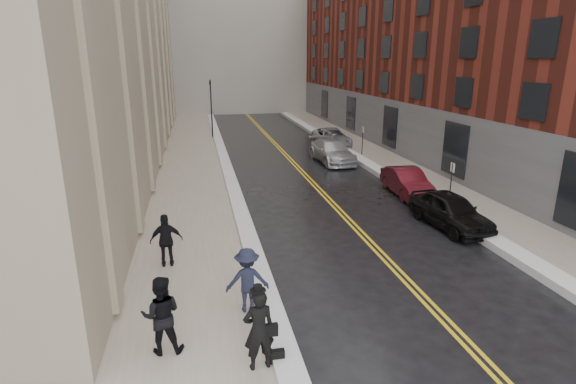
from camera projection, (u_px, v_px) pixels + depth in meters
name	position (u px, v px, depth m)	size (l,w,h in m)	color
ground	(348.00, 311.00, 12.97)	(160.00, 160.00, 0.00)	black
sidewalk_left	(191.00, 178.00, 27.11)	(4.00, 64.00, 0.15)	gray
sidewalk_right	(399.00, 167.00, 29.69)	(3.00, 64.00, 0.15)	gray
lane_stripe_a	(302.00, 173.00, 28.45)	(0.12, 64.00, 0.01)	gold
lane_stripe_b	(305.00, 173.00, 28.49)	(0.12, 64.00, 0.01)	gold
snow_ridge_left	(229.00, 175.00, 27.53)	(0.70, 60.80, 0.26)	white
snow_ridge_right	(373.00, 167.00, 29.32)	(0.85, 60.80, 0.30)	white
building_right	(469.00, 32.00, 35.33)	(14.00, 50.00, 18.00)	maroon
traffic_signal	(211.00, 104.00, 39.75)	(0.18, 0.15, 5.20)	black
parking_sign_near	(451.00, 180.00, 21.60)	(0.06, 0.35, 2.23)	black
parking_sign_far	(363.00, 138.00, 32.87)	(0.06, 0.35, 2.23)	black
car_black	(450.00, 210.00, 19.21)	(1.77, 4.41, 1.50)	black
car_maroon	(407.00, 182.00, 23.81)	(1.49, 4.29, 1.41)	#450C13
car_silver_near	(332.00, 151.00, 31.33)	(2.14, 5.26, 1.53)	#AAACB2
car_silver_far	(332.00, 138.00, 36.71)	(2.48, 5.39, 1.50)	#A1A3A9
pedestrian_main	(259.00, 330.00, 10.11)	(0.72, 0.47, 1.98)	black
pedestrian_a	(161.00, 315.00, 10.69)	(0.96, 0.75, 1.98)	black
pedestrian_b	(247.00, 280.00, 12.49)	(1.21, 0.70, 1.87)	black
pedestrian_c	(166.00, 240.00, 15.22)	(1.09, 0.45, 1.86)	black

